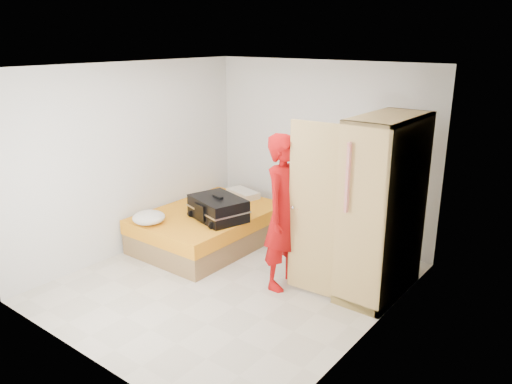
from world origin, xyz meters
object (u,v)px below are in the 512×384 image
Objects in this scene: person at (285,212)px; round_cushion at (149,218)px; bed at (209,228)px; wardrobe at (377,212)px; suitcase at (218,208)px.

round_cushion is (-1.88, -0.48, -0.35)m from person.
bed is 4.61× the size of round_cushion.
bed is 0.96× the size of wardrobe.
person is at bearing -150.97° from wardrobe.
wardrobe reaches higher than suitcase.
round_cushion is at bearing -114.59° from suitcase.
suitcase is (-2.19, -0.29, -0.35)m from wardrobe.
wardrobe is at bearing -63.04° from person.
round_cushion is (-0.30, -0.83, 0.33)m from bed.
suitcase is at bearing 77.99° from person.
wardrobe is 1.06m from person.
wardrobe is 4.79× the size of round_cushion.
suitcase is at bearing -172.46° from wardrobe.
person is at bearing 14.28° from round_cushion.
bed is 1.08× the size of person.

